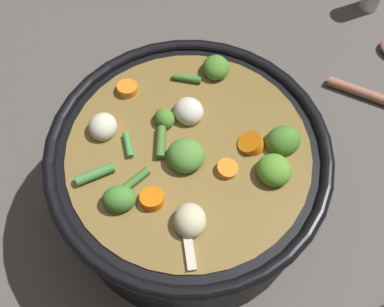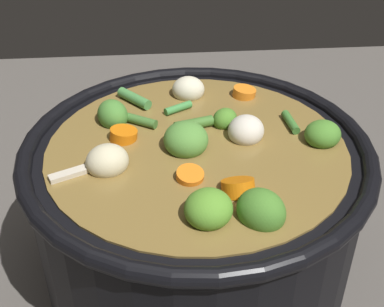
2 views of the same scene
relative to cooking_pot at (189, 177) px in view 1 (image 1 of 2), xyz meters
The scene contains 2 objects.
ground_plane 0.08m from the cooking_pot, 76.64° to the right, with size 1.10×1.10×0.00m, color #514C47.
cooking_pot is the anchor object (origin of this frame).
Camera 1 is at (0.24, 0.08, 0.62)m, focal length 44.35 mm.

